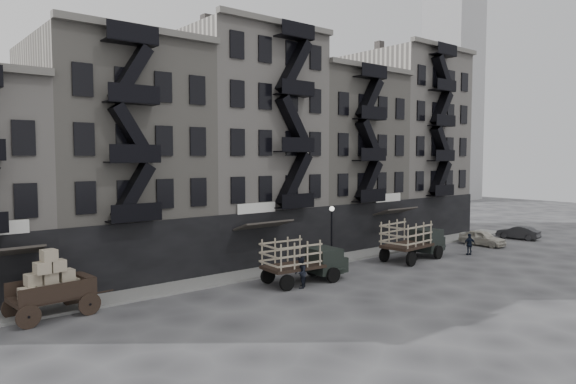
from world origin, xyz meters
TOP-DOWN VIEW (x-y plane):
  - ground at (0.00, 0.00)m, footprint 140.00×140.00m
  - sidewalk at (0.00, 3.75)m, footprint 55.00×2.50m
  - building_midwest at (-10.00, 9.83)m, footprint 10.00×11.35m
  - building_center at (-0.00, 9.82)m, footprint 10.00×11.35m
  - building_mideast at (10.00, 9.83)m, footprint 10.00×11.35m
  - building_east at (20.00, 9.82)m, footprint 10.00×11.35m
  - lamp_post at (3.00, 2.60)m, footprint 0.36×0.36m
  - distant_tower at (60.00, 30.00)m, footprint 8.00×8.00m
  - wagon at (-16.11, 2.61)m, footprint 4.17×2.53m
  - stake_truck_west at (-1.97, -0.01)m, footprint 5.74×2.73m
  - stake_truck_east at (9.13, 0.01)m, footprint 6.23×2.95m
  - car_east at (19.00, 0.04)m, footprint 1.67×4.02m
  - car_far at (24.91, -0.24)m, footprint 1.79×3.93m
  - pedestrian_mid at (-2.96, -0.89)m, footprint 1.15×1.12m
  - policeman at (14.17, -1.63)m, footprint 1.09×0.84m

SIDE VIEW (x-z plane):
  - ground at x=0.00m, z-range 0.00..0.00m
  - sidewalk at x=0.00m, z-range 0.00..0.15m
  - car_far at x=24.91m, z-range 0.00..1.25m
  - car_east at x=19.00m, z-range 0.00..1.36m
  - policeman at x=14.17m, z-range 0.00..1.72m
  - pedestrian_mid at x=-2.96m, z-range 0.00..1.86m
  - stake_truck_west at x=-1.97m, z-range 0.20..2.99m
  - stake_truck_east at x=9.13m, z-range 0.22..3.26m
  - wagon at x=-16.11m, z-range 0.24..3.60m
  - lamp_post at x=3.00m, z-range 0.64..4.92m
  - building_midwest at x=-10.00m, z-range -0.60..15.60m
  - building_mideast at x=10.00m, z-range -0.60..15.60m
  - building_center at x=0.00m, z-range -0.60..17.60m
  - building_east at x=20.00m, z-range -0.60..18.60m
  - distant_tower at x=60.00m, z-range 0.76..66.76m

